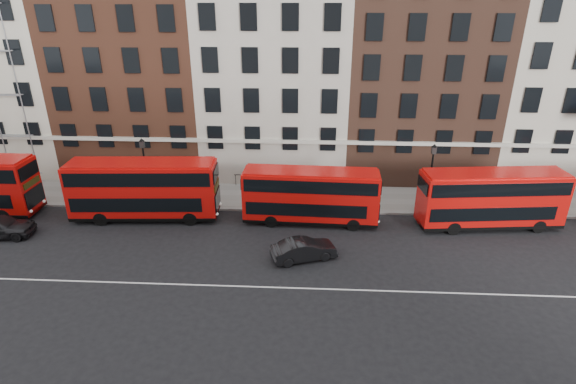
# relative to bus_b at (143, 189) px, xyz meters

# --- Properties ---
(ground) EXTENTS (120.00, 120.00, 0.00)m
(ground) POSITION_rel_bus_b_xyz_m (8.99, -6.31, -2.44)
(ground) COLOR black
(ground) RESTS_ON ground
(pavement) EXTENTS (80.00, 5.00, 0.15)m
(pavement) POSITION_rel_bus_b_xyz_m (8.99, 4.19, -2.37)
(pavement) COLOR gray
(pavement) RESTS_ON ground
(kerb) EXTENTS (80.00, 0.30, 0.16)m
(kerb) POSITION_rel_bus_b_xyz_m (8.99, 1.69, -2.36)
(kerb) COLOR gray
(kerb) RESTS_ON ground
(road_centre_line) EXTENTS (70.00, 0.12, 0.01)m
(road_centre_line) POSITION_rel_bus_b_xyz_m (8.99, -8.31, -2.44)
(road_centre_line) COLOR white
(road_centre_line) RESTS_ON ground
(building_terrace) EXTENTS (64.00, 11.95, 22.00)m
(building_terrace) POSITION_rel_bus_b_xyz_m (8.68, 11.57, 7.80)
(building_terrace) COLOR beige
(building_terrace) RESTS_ON ground
(bus_b) EXTENTS (10.97, 3.24, 4.55)m
(bus_b) POSITION_rel_bus_b_xyz_m (0.00, 0.00, 0.00)
(bus_b) COLOR red
(bus_b) RESTS_ON ground
(bus_c) EXTENTS (9.92, 2.76, 4.13)m
(bus_c) POSITION_rel_bus_b_xyz_m (12.36, 0.00, -0.23)
(bus_c) COLOR red
(bus_c) RESTS_ON ground
(bus_d) EXTENTS (10.39, 3.46, 4.28)m
(bus_d) POSITION_rel_bus_b_xyz_m (25.29, -0.00, -0.14)
(bus_d) COLOR red
(bus_d) RESTS_ON ground
(car_front) EXTENTS (4.43, 2.79, 1.38)m
(car_front) POSITION_rel_bus_b_xyz_m (12.05, -5.14, -1.75)
(car_front) COLOR black
(car_front) RESTS_ON ground
(lamp_post_left) EXTENTS (0.44, 0.44, 5.33)m
(lamp_post_left) POSITION_rel_bus_b_xyz_m (-0.73, 2.75, 0.64)
(lamp_post_left) COLOR black
(lamp_post_left) RESTS_ON pavement
(lamp_post_right) EXTENTS (0.44, 0.44, 5.33)m
(lamp_post_right) POSITION_rel_bus_b_xyz_m (21.52, 2.47, 0.64)
(lamp_post_right) COLOR black
(lamp_post_right) RESTS_ON pavement
(traffic_light) EXTENTS (0.25, 0.45, 3.27)m
(traffic_light) POSITION_rel_bus_b_xyz_m (30.37, 2.06, 0.00)
(traffic_light) COLOR black
(traffic_light) RESTS_ON pavement
(iron_railings) EXTENTS (6.60, 0.06, 1.00)m
(iron_railings) POSITION_rel_bus_b_xyz_m (8.99, 6.39, -1.79)
(iron_railings) COLOR black
(iron_railings) RESTS_ON pavement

